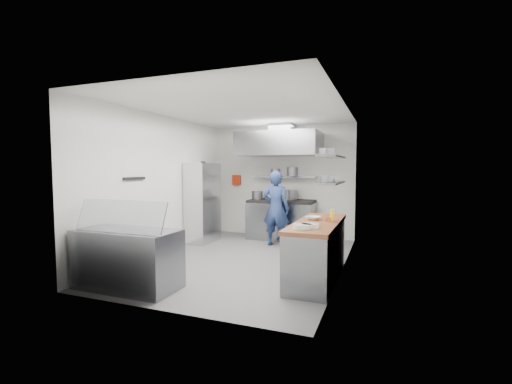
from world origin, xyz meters
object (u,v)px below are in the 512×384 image
at_px(gas_range, 281,221).
at_px(wire_rack, 203,203).
at_px(chef, 276,208).
at_px(display_case, 128,259).

distance_m(gas_range, wire_rack, 1.96).
distance_m(chef, display_case, 3.58).
bearing_deg(chef, display_case, 72.54).
distance_m(chef, wire_rack, 1.74).
bearing_deg(display_case, wire_rack, 99.63).
xyz_separation_m(wire_rack, display_case, (0.53, -3.12, -0.50)).
height_order(gas_range, wire_rack, wire_rack).
bearing_deg(wire_rack, gas_range, 30.94).
relative_size(wire_rack, display_case, 1.23).
relative_size(gas_range, wire_rack, 0.86).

